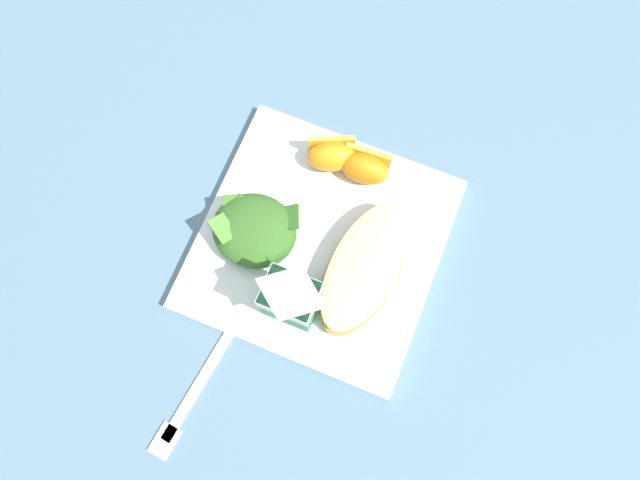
# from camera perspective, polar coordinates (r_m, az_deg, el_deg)

# --- Properties ---
(ground) EXTENTS (3.00, 3.00, 0.00)m
(ground) POSITION_cam_1_polar(r_m,az_deg,el_deg) (0.70, -0.00, -0.56)
(ground) COLOR slate
(white_plate) EXTENTS (0.28, 0.28, 0.02)m
(white_plate) POSITION_cam_1_polar(r_m,az_deg,el_deg) (0.69, -0.00, -0.39)
(white_plate) COLOR silver
(white_plate) RESTS_ON ground
(cheesy_pizza_bread) EXTENTS (0.10, 0.18, 0.04)m
(cheesy_pizza_bread) POSITION_cam_1_polar(r_m,az_deg,el_deg) (0.66, 4.42, -2.78)
(cheesy_pizza_bread) COLOR #B77F42
(cheesy_pizza_bread) RESTS_ON white_plate
(green_salad_pile) EXTENTS (0.10, 0.09, 0.04)m
(green_salad_pile) POSITION_cam_1_polar(r_m,az_deg,el_deg) (0.67, -6.58, 0.97)
(green_salad_pile) COLOR #336023
(green_salad_pile) RESTS_ON white_plate
(milk_carton) EXTENTS (0.06, 0.04, 0.11)m
(milk_carton) POSITION_cam_1_polar(r_m,az_deg,el_deg) (0.61, -2.83, -5.81)
(milk_carton) COLOR #2D8451
(milk_carton) RESTS_ON white_plate
(orange_wedge_front) EXTENTS (0.06, 0.04, 0.04)m
(orange_wedge_front) POSITION_cam_1_polar(r_m,az_deg,el_deg) (0.69, 4.48, 7.27)
(orange_wedge_front) COLOR orange
(orange_wedge_front) RESTS_ON white_plate
(orange_wedge_middle) EXTENTS (0.07, 0.06, 0.04)m
(orange_wedge_middle) POSITION_cam_1_polar(r_m,az_deg,el_deg) (0.70, 1.18, 8.47)
(orange_wedge_middle) COLOR orange
(orange_wedge_middle) RESTS_ON white_plate
(metal_fork) EXTENTS (0.04, 0.19, 0.01)m
(metal_fork) POSITION_cam_1_polar(r_m,az_deg,el_deg) (0.69, -12.50, -14.65)
(metal_fork) COLOR silver
(metal_fork) RESTS_ON ground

